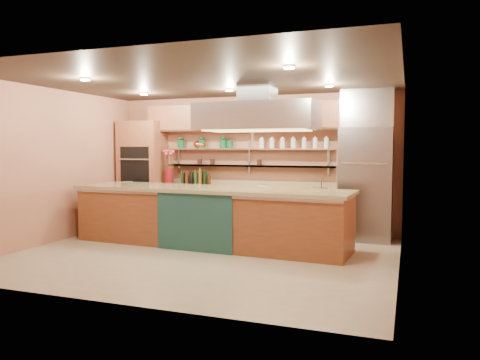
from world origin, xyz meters
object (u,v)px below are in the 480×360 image
at_px(refrigerator, 366,184).
at_px(island, 209,217).
at_px(green_canister, 230,144).
at_px(kitchen_scale, 263,185).
at_px(flower_vase, 169,177).
at_px(copper_kettle, 198,145).

relative_size(refrigerator, island, 0.43).
relative_size(refrigerator, green_canister, 13.00).
relative_size(island, kitchen_scale, 32.46).
bearing_deg(refrigerator, green_canister, 175.31).
bearing_deg(refrigerator, flower_vase, 179.86).
relative_size(kitchen_scale, green_canister, 0.94).
bearing_deg(flower_vase, green_canister, 9.44).
bearing_deg(refrigerator, kitchen_scale, 179.72).
height_order(refrigerator, island, refrigerator).
bearing_deg(refrigerator, island, -150.61).
bearing_deg(green_canister, kitchen_scale, -15.53).
height_order(refrigerator, green_canister, refrigerator).
bearing_deg(copper_kettle, island, -59.57).
height_order(island, copper_kettle, copper_kettle).
distance_m(flower_vase, green_canister, 1.51).
bearing_deg(kitchen_scale, refrigerator, -0.27).
distance_m(kitchen_scale, green_canister, 1.16).
height_order(copper_kettle, green_canister, green_canister).
bearing_deg(green_canister, flower_vase, -170.56).
xyz_separation_m(island, copper_kettle, (-0.98, 1.67, 1.28)).
height_order(refrigerator, kitchen_scale, refrigerator).
relative_size(flower_vase, kitchen_scale, 2.30).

